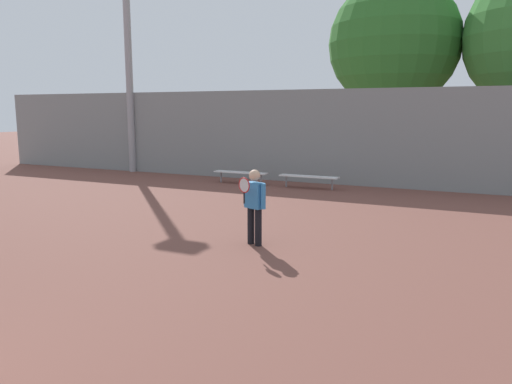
# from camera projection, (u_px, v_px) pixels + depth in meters

# --- Properties ---
(tennis_player) EXTENTS (0.56, 0.49, 1.54)m
(tennis_player) POSITION_uv_depth(u_px,v_px,m) (254.00, 202.00, 10.00)
(tennis_player) COLOR black
(tennis_player) RESTS_ON ground_plane
(bench_courtside_far) EXTENTS (2.10, 0.40, 0.44)m
(bench_courtside_far) POSITION_uv_depth(u_px,v_px,m) (241.00, 173.00, 18.53)
(bench_courtside_far) COLOR white
(bench_courtside_far) RESTS_ON ground_plane
(bench_adjacent_court) EXTENTS (2.12, 0.40, 0.44)m
(bench_adjacent_court) POSITION_uv_depth(u_px,v_px,m) (309.00, 177.00, 17.39)
(bench_adjacent_court) COLOR white
(bench_adjacent_court) RESTS_ON ground_plane
(light_pole_near_left) EXTENTS (0.90, 0.60, 9.74)m
(light_pole_near_left) POSITION_uv_depth(u_px,v_px,m) (128.00, 46.00, 21.39)
(light_pole_near_left) COLOR #939399
(light_pole_near_left) RESTS_ON ground_plane
(back_fence) EXTENTS (33.00, 0.06, 3.46)m
(back_fence) POSITION_uv_depth(u_px,v_px,m) (333.00, 137.00, 18.19)
(back_fence) COLOR gray
(back_fence) RESTS_ON ground_plane
(tree_green_tall) EXTENTS (5.96, 5.96, 8.70)m
(tree_green_tall) POSITION_uv_depth(u_px,v_px,m) (394.00, 44.00, 22.84)
(tree_green_tall) COLOR brown
(tree_green_tall) RESTS_ON ground_plane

